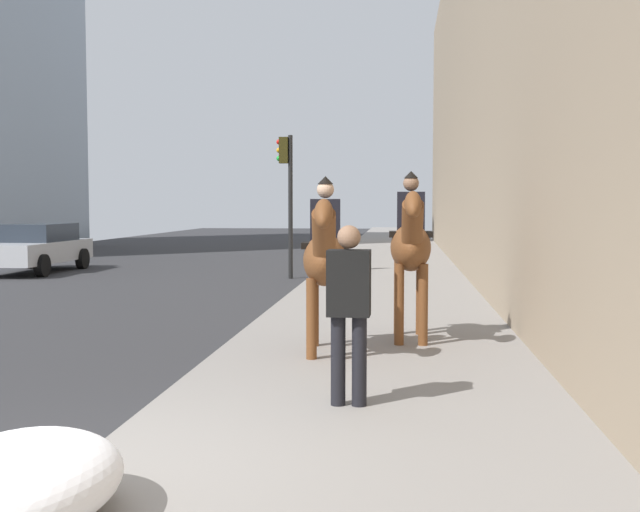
{
  "coord_description": "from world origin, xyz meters",
  "views": [
    {
      "loc": [
        -5.29,
        -2.38,
        2.01
      ],
      "look_at": [
        4.0,
        -1.42,
        1.4
      ],
      "focal_mm": 44.25,
      "sensor_mm": 36.0,
      "label": 1
    }
  ],
  "objects_px": {
    "mounted_horse_near": "(325,256)",
    "pedestrian_greeting": "(349,302)",
    "mounted_horse_far": "(411,245)",
    "traffic_light_near_curb": "(287,183)",
    "car_near_lane": "(37,247)"
  },
  "relations": [
    {
      "from": "mounted_horse_near",
      "to": "pedestrian_greeting",
      "type": "distance_m",
      "value": 2.61
    },
    {
      "from": "pedestrian_greeting",
      "to": "mounted_horse_far",
      "type": "bearing_deg",
      "value": -7.9
    },
    {
      "from": "mounted_horse_near",
      "to": "traffic_light_near_curb",
      "type": "xyz_separation_m",
      "value": [
        11.2,
        2.11,
        1.23
      ]
    },
    {
      "from": "car_near_lane",
      "to": "traffic_light_near_curb",
      "type": "height_order",
      "value": "traffic_light_near_curb"
    },
    {
      "from": "traffic_light_near_curb",
      "to": "car_near_lane",
      "type": "bearing_deg",
      "value": 81.18
    },
    {
      "from": "traffic_light_near_curb",
      "to": "mounted_horse_near",
      "type": "bearing_deg",
      "value": -169.33
    },
    {
      "from": "mounted_horse_near",
      "to": "car_near_lane",
      "type": "distance_m",
      "value": 15.79
    },
    {
      "from": "mounted_horse_near",
      "to": "traffic_light_near_curb",
      "type": "bearing_deg",
      "value": -173.71
    },
    {
      "from": "mounted_horse_near",
      "to": "traffic_light_near_curb",
      "type": "relative_size",
      "value": 0.58
    },
    {
      "from": "pedestrian_greeting",
      "to": "car_near_lane",
      "type": "relative_size",
      "value": 0.37
    },
    {
      "from": "pedestrian_greeting",
      "to": "traffic_light_near_curb",
      "type": "bearing_deg",
      "value": 12.34
    },
    {
      "from": "mounted_horse_far",
      "to": "traffic_light_near_curb",
      "type": "height_order",
      "value": "traffic_light_near_curb"
    },
    {
      "from": "mounted_horse_far",
      "to": "car_near_lane",
      "type": "height_order",
      "value": "mounted_horse_far"
    },
    {
      "from": "pedestrian_greeting",
      "to": "mounted_horse_near",
      "type": "bearing_deg",
      "value": 12.12
    },
    {
      "from": "mounted_horse_far",
      "to": "traffic_light_near_curb",
      "type": "distance_m",
      "value": 10.67
    }
  ]
}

